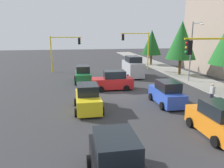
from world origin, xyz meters
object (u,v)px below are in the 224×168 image
at_px(tree_roadside_mid, 182,40).
at_px(car_green, 83,75).
at_px(delivery_van_silver, 133,67).
at_px(pedestrian_crossing, 212,93).
at_px(tree_roadside_far, 152,42).
at_px(car_orange, 217,121).
at_px(traffic_signal_far_left, 138,44).
at_px(street_lamp_curbside, 193,45).
at_px(car_red, 113,81).
at_px(car_blue, 167,94).
at_px(car_black, 116,164).
at_px(traffic_signal_near_left, 218,60).
at_px(car_yellow, 88,98).
at_px(traffic_signal_far_right, 64,47).

xyz_separation_m(tree_roadside_mid, car_green, (2.04, -13.27, -3.89)).
xyz_separation_m(delivery_van_silver, pedestrian_crossing, (12.33, 3.43, -0.37)).
bearing_deg(tree_roadside_far, car_orange, -12.24).
xyz_separation_m(tree_roadside_far, car_orange, (27.40, -5.94, -3.19)).
bearing_deg(traffic_signal_far_left, street_lamp_curbside, 18.53).
xyz_separation_m(car_red, pedestrian_crossing, (6.01, 7.27, 0.01)).
bearing_deg(car_blue, car_black, -33.51).
xyz_separation_m(street_lamp_curbside, car_orange, (13.01, -5.64, -3.45)).
xyz_separation_m(traffic_signal_near_left, car_green, (-11.96, -8.95, -3.02)).
height_order(tree_roadside_far, delivery_van_silver, tree_roadside_far).
xyz_separation_m(traffic_signal_far_left, car_orange, (23.40, -2.16, -3.21)).
relative_size(traffic_signal_far_left, car_green, 1.49).
bearing_deg(car_black, car_blue, 146.49).
height_order(traffic_signal_far_left, car_orange, traffic_signal_far_left).
bearing_deg(tree_roadside_far, traffic_signal_near_left, -9.06).
relative_size(traffic_signal_far_left, street_lamp_curbside, 0.83).
height_order(car_red, car_black, same).
xyz_separation_m(traffic_signal_near_left, car_orange, (3.40, -2.11, -3.02)).
bearing_deg(street_lamp_curbside, pedestrian_crossing, -17.00).
xyz_separation_m(traffic_signal_near_left, car_blue, (-2.46, -2.59, -3.02)).
relative_size(tree_roadside_far, car_yellow, 1.56).
bearing_deg(car_yellow, street_lamp_curbside, 120.44).
height_order(car_orange, pedestrian_crossing, car_orange).
bearing_deg(car_red, delivery_van_silver, 148.71).
height_order(tree_roadside_far, car_blue, tree_roadside_far).
bearing_deg(traffic_signal_far_left, car_blue, -8.55).
height_order(tree_roadside_mid, car_blue, tree_roadside_mid).
bearing_deg(car_blue, traffic_signal_far_left, 171.45).
bearing_deg(traffic_signal_far_left, car_orange, -5.28).
bearing_deg(pedestrian_crossing, traffic_signal_near_left, -31.02).
height_order(car_blue, car_black, same).
xyz_separation_m(traffic_signal_far_right, car_red, (12.00, 5.23, -2.85)).
height_order(car_black, car_orange, same).
bearing_deg(delivery_van_silver, car_black, -16.90).
bearing_deg(car_red, car_yellow, -27.26).
distance_m(car_red, car_orange, 12.07).
bearing_deg(traffic_signal_near_left, car_black, -52.50).
bearing_deg(car_red, car_orange, 19.15).
relative_size(tree_roadside_mid, car_yellow, 1.82).
height_order(street_lamp_curbside, car_red, street_lamp_curbside).
height_order(car_blue, car_yellow, same).
bearing_deg(pedestrian_crossing, street_lamp_curbside, 163.00).
relative_size(traffic_signal_far_right, car_orange, 1.28).
distance_m(car_yellow, car_black, 8.81).
xyz_separation_m(tree_roadside_mid, car_yellow, (11.78, -13.38, -3.89)).
bearing_deg(traffic_signal_near_left, car_yellow, -103.76).
relative_size(tree_roadside_far, delivery_van_silver, 1.30).
bearing_deg(traffic_signal_far_right, street_lamp_curbside, 54.99).
relative_size(traffic_signal_far_left, pedestrian_crossing, 3.42).
bearing_deg(traffic_signal_near_left, car_orange, -31.89).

